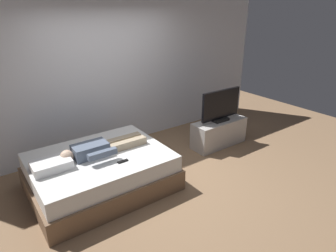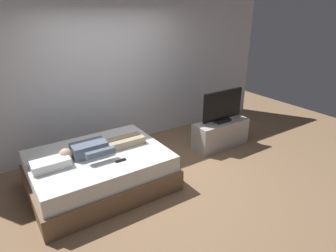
% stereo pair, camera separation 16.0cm
% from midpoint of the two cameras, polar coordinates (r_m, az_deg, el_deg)
% --- Properties ---
extents(ground_plane, '(10.00, 10.00, 0.00)m').
position_cam_midpoint_polar(ground_plane, '(4.53, -2.85, -11.00)').
color(ground_plane, '#8C6B4C').
extents(back_wall, '(6.40, 0.10, 2.80)m').
position_cam_midpoint_polar(back_wall, '(5.53, -9.22, 10.81)').
color(back_wall, silver).
rests_on(back_wall, ground).
extents(bed, '(1.94, 1.51, 0.54)m').
position_cam_midpoint_polar(bed, '(4.41, -14.02, -8.68)').
color(bed, brown).
rests_on(bed, ground).
extents(pillow, '(0.48, 0.34, 0.12)m').
position_cam_midpoint_polar(pillow, '(4.10, -22.89, -7.02)').
color(pillow, white).
rests_on(pillow, bed).
extents(person, '(1.26, 0.46, 0.18)m').
position_cam_midpoint_polar(person, '(4.27, -14.28, -4.28)').
color(person, slate).
rests_on(person, bed).
extents(remote, '(0.15, 0.04, 0.02)m').
position_cam_midpoint_polar(remote, '(4.02, -9.97, -6.82)').
color(remote, black).
rests_on(remote, bed).
extents(tv_stand, '(1.10, 0.40, 0.50)m').
position_cam_midpoint_polar(tv_stand, '(5.62, 9.09, -1.33)').
color(tv_stand, '#B7B2AD').
rests_on(tv_stand, ground).
extents(tv, '(0.88, 0.20, 0.59)m').
position_cam_midpoint_polar(tv, '(5.43, 9.43, 3.84)').
color(tv, black).
rests_on(tv, tv_stand).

